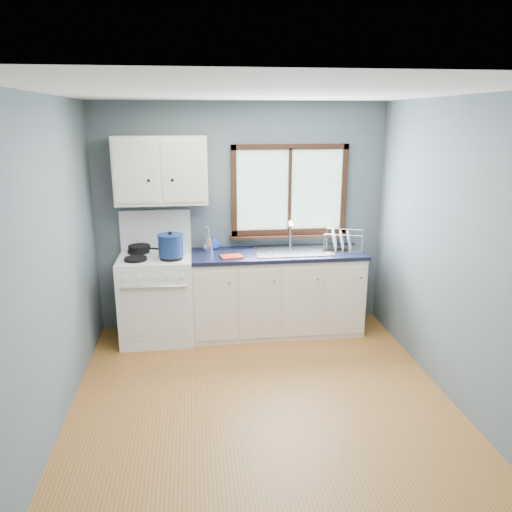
{
  "coord_description": "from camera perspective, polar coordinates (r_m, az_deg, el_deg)",
  "views": [
    {
      "loc": [
        -0.52,
        -3.65,
        2.33
      ],
      "look_at": [
        0.05,
        0.9,
        1.05
      ],
      "focal_mm": 35.0,
      "sensor_mm": 36.0,
      "label": 1
    }
  ],
  "objects": [
    {
      "name": "wall_back",
      "position": [
        5.59,
        -1.66,
        4.44
      ],
      "size": [
        3.2,
        0.02,
        2.5
      ],
      "primitive_type": "cube",
      "color": "#556266",
      "rests_on": "ground"
    },
    {
      "name": "wall_left",
      "position": [
        3.96,
        -22.81,
        -1.48
      ],
      "size": [
        0.02,
        3.6,
        2.5
      ],
      "primitive_type": "cube",
      "color": "#556266",
      "rests_on": "ground"
    },
    {
      "name": "ceiling",
      "position": [
        3.7,
        1.0,
        18.37
      ],
      "size": [
        3.2,
        3.6,
        0.02
      ],
      "primitive_type": "cube",
      "color": "white",
      "rests_on": "wall_back"
    },
    {
      "name": "base_cabinets",
      "position": [
        5.56,
        2.38,
        -4.63
      ],
      "size": [
        1.85,
        0.6,
        0.88
      ],
      "color": "#EDE1C6",
      "rests_on": "floor"
    },
    {
      "name": "utensil_crock",
      "position": [
        5.46,
        -5.47,
        1.33
      ],
      "size": [
        0.12,
        0.12,
        0.35
      ],
      "rotation": [
        0.0,
        0.0,
        -0.09
      ],
      "color": "silver",
      "rests_on": "countertop"
    },
    {
      "name": "window",
      "position": [
        5.59,
        3.86,
        6.76
      ],
      "size": [
        1.36,
        0.1,
        1.03
      ],
      "color": "#9EC6A8",
      "rests_on": "wall_back"
    },
    {
      "name": "gas_range",
      "position": [
        5.46,
        -11.25,
        -4.37
      ],
      "size": [
        0.76,
        0.69,
        1.36
      ],
      "color": "white",
      "rests_on": "floor"
    },
    {
      "name": "stockpot",
      "position": [
        5.15,
        -9.72,
        1.24
      ],
      "size": [
        0.28,
        0.28,
        0.26
      ],
      "rotation": [
        0.0,
        0.0,
        0.07
      ],
      "color": "navy",
      "rests_on": "gas_range"
    },
    {
      "name": "dish_rack",
      "position": [
        5.57,
        9.87,
        1.29
      ],
      "size": [
        0.51,
        0.45,
        0.22
      ],
      "rotation": [
        0.0,
        0.0,
        -0.36
      ],
      "color": "silver",
      "rests_on": "countertop"
    },
    {
      "name": "thermos",
      "position": [
        5.42,
        -5.56,
        1.9
      ],
      "size": [
        0.07,
        0.07,
        0.27
      ],
      "primitive_type": "cylinder",
      "rotation": [
        0.0,
        0.0,
        0.22
      ],
      "color": "silver",
      "rests_on": "countertop"
    },
    {
      "name": "sink",
      "position": [
        5.45,
        4.29,
        -0.11
      ],
      "size": [
        0.84,
        0.46,
        0.44
      ],
      "color": "silver",
      "rests_on": "countertop"
    },
    {
      "name": "soap_bottle",
      "position": [
        5.49,
        -4.61,
        2.16
      ],
      "size": [
        0.14,
        0.14,
        0.28
      ],
      "primitive_type": "imported",
      "rotation": [
        0.0,
        0.0,
        0.42
      ],
      "color": "blue",
      "rests_on": "countertop"
    },
    {
      "name": "floor",
      "position": [
        4.37,
        0.84,
        -16.79
      ],
      "size": [
        3.2,
        3.6,
        0.02
      ],
      "primitive_type": "cube",
      "color": "#9F662B",
      "rests_on": "ground"
    },
    {
      "name": "dish_towel",
      "position": [
        5.2,
        -2.8,
        -0.07
      ],
      "size": [
        0.24,
        0.19,
        0.02
      ],
      "primitive_type": "cube",
      "rotation": [
        0.0,
        0.0,
        0.16
      ],
      "color": "red",
      "rests_on": "countertop"
    },
    {
      "name": "skillet",
      "position": [
        5.48,
        -13.17,
        0.95
      ],
      "size": [
        0.37,
        0.3,
        0.05
      ],
      "rotation": [
        0.0,
        0.0,
        -0.39
      ],
      "color": "black",
      "rests_on": "gas_range"
    },
    {
      "name": "upper_cabinets",
      "position": [
        5.32,
        -10.8,
        9.59
      ],
      "size": [
        0.95,
        0.35,
        0.7
      ],
      "color": "#EDE1C6",
      "rests_on": "wall_back"
    },
    {
      "name": "wall_right",
      "position": [
        4.36,
        22.35,
        0.06
      ],
      "size": [
        0.02,
        3.6,
        2.5
      ],
      "primitive_type": "cube",
      "color": "#556266",
      "rests_on": "ground"
    },
    {
      "name": "wall_front",
      "position": [
        2.2,
        7.66,
        -13.98
      ],
      "size": [
        3.2,
        0.02,
        2.5
      ],
      "primitive_type": "cube",
      "color": "#556266",
      "rests_on": "ground"
    },
    {
      "name": "countertop",
      "position": [
        5.41,
        2.44,
        0.24
      ],
      "size": [
        1.89,
        0.64,
        0.04
      ],
      "primitive_type": "cube",
      "color": "black",
      "rests_on": "base_cabinets"
    }
  ]
}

